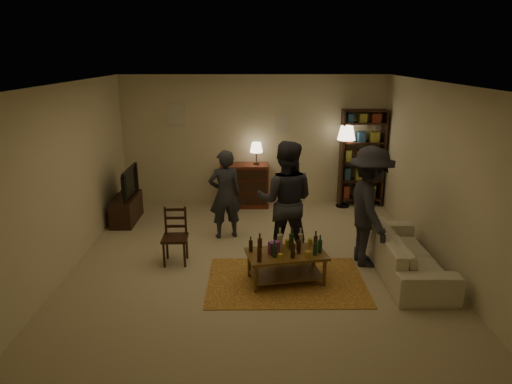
{
  "coord_description": "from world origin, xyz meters",
  "views": [
    {
      "loc": [
        -0.05,
        -6.48,
        3.09
      ],
      "look_at": [
        0.02,
        0.1,
        1.1
      ],
      "focal_mm": 32.0,
      "sensor_mm": 36.0,
      "label": 1
    }
  ],
  "objects_px": {
    "coffee_table": "(286,256)",
    "person_by_sofa": "(369,207)",
    "dining_chair": "(175,234)",
    "floor_lamp": "(346,139)",
    "bookshelf": "(362,157)",
    "person_right": "(285,201)",
    "dresser": "(245,184)",
    "person_left": "(225,194)",
    "tv_stand": "(126,202)",
    "sofa": "(406,253)"
  },
  "relations": [
    {
      "from": "sofa",
      "to": "person_left",
      "type": "relative_size",
      "value": 1.34
    },
    {
      "from": "dresser",
      "to": "coffee_table",
      "type": "bearing_deg",
      "value": -79.56
    },
    {
      "from": "tv_stand",
      "to": "person_right",
      "type": "xyz_separation_m",
      "value": [
        2.91,
        -1.65,
        0.55
      ]
    },
    {
      "from": "dining_chair",
      "to": "person_by_sofa",
      "type": "relative_size",
      "value": 0.48
    },
    {
      "from": "floor_lamp",
      "to": "person_right",
      "type": "height_order",
      "value": "person_right"
    },
    {
      "from": "person_left",
      "to": "person_by_sofa",
      "type": "height_order",
      "value": "person_by_sofa"
    },
    {
      "from": "person_right",
      "to": "floor_lamp",
      "type": "bearing_deg",
      "value": -109.57
    },
    {
      "from": "coffee_table",
      "to": "dresser",
      "type": "distance_m",
      "value": 3.44
    },
    {
      "from": "person_right",
      "to": "bookshelf",
      "type": "bearing_deg",
      "value": -114.32
    },
    {
      "from": "sofa",
      "to": "person_left",
      "type": "distance_m",
      "value": 3.09
    },
    {
      "from": "dining_chair",
      "to": "person_left",
      "type": "bearing_deg",
      "value": 53.1
    },
    {
      "from": "person_left",
      "to": "sofa",
      "type": "bearing_deg",
      "value": 136.69
    },
    {
      "from": "dining_chair",
      "to": "floor_lamp",
      "type": "relative_size",
      "value": 0.51
    },
    {
      "from": "dresser",
      "to": "person_by_sofa",
      "type": "bearing_deg",
      "value": -55.87
    },
    {
      "from": "dining_chair",
      "to": "person_left",
      "type": "relative_size",
      "value": 0.56
    },
    {
      "from": "tv_stand",
      "to": "bookshelf",
      "type": "bearing_deg",
      "value": 11.8
    },
    {
      "from": "dresser",
      "to": "floor_lamp",
      "type": "relative_size",
      "value": 0.8
    },
    {
      "from": "dining_chair",
      "to": "tv_stand",
      "type": "relative_size",
      "value": 0.83
    },
    {
      "from": "dining_chair",
      "to": "person_by_sofa",
      "type": "xyz_separation_m",
      "value": [
        2.92,
        -0.09,
        0.46
      ]
    },
    {
      "from": "bookshelf",
      "to": "coffee_table",
      "type": "bearing_deg",
      "value": -117.74
    },
    {
      "from": "tv_stand",
      "to": "person_left",
      "type": "distance_m",
      "value": 2.13
    },
    {
      "from": "bookshelf",
      "to": "person_left",
      "type": "bearing_deg",
      "value": -147.26
    },
    {
      "from": "coffee_table",
      "to": "floor_lamp",
      "type": "relative_size",
      "value": 0.69
    },
    {
      "from": "tv_stand",
      "to": "floor_lamp",
      "type": "xyz_separation_m",
      "value": [
        4.32,
        0.85,
        1.06
      ]
    },
    {
      "from": "tv_stand",
      "to": "bookshelf",
      "type": "height_order",
      "value": "bookshelf"
    },
    {
      "from": "floor_lamp",
      "to": "sofa",
      "type": "height_order",
      "value": "floor_lamp"
    },
    {
      "from": "sofa",
      "to": "person_right",
      "type": "height_order",
      "value": "person_right"
    },
    {
      "from": "person_by_sofa",
      "to": "coffee_table",
      "type": "bearing_deg",
      "value": 112.09
    },
    {
      "from": "person_by_sofa",
      "to": "bookshelf",
      "type": "bearing_deg",
      "value": -13.73
    },
    {
      "from": "dresser",
      "to": "person_right",
      "type": "bearing_deg",
      "value": -75.58
    },
    {
      "from": "coffee_table",
      "to": "sofa",
      "type": "height_order",
      "value": "coffee_table"
    },
    {
      "from": "dining_chair",
      "to": "person_by_sofa",
      "type": "height_order",
      "value": "person_by_sofa"
    },
    {
      "from": "person_left",
      "to": "person_right",
      "type": "height_order",
      "value": "person_right"
    },
    {
      "from": "sofa",
      "to": "coffee_table",
      "type": "bearing_deg",
      "value": 98.68
    },
    {
      "from": "dining_chair",
      "to": "person_right",
      "type": "height_order",
      "value": "person_right"
    },
    {
      "from": "bookshelf",
      "to": "person_right",
      "type": "xyz_separation_m",
      "value": [
        -1.78,
        -2.63,
        -0.1
      ]
    },
    {
      "from": "floor_lamp",
      "to": "person_by_sofa",
      "type": "height_order",
      "value": "person_by_sofa"
    },
    {
      "from": "tv_stand",
      "to": "floor_lamp",
      "type": "distance_m",
      "value": 4.53
    },
    {
      "from": "coffee_table",
      "to": "person_by_sofa",
      "type": "distance_m",
      "value": 1.49
    },
    {
      "from": "bookshelf",
      "to": "person_by_sofa",
      "type": "distance_m",
      "value": 2.91
    },
    {
      "from": "tv_stand",
      "to": "dresser",
      "type": "height_order",
      "value": "dresser"
    },
    {
      "from": "person_right",
      "to": "person_by_sofa",
      "type": "relative_size",
      "value": 1.02
    },
    {
      "from": "dining_chair",
      "to": "bookshelf",
      "type": "distance_m",
      "value": 4.47
    },
    {
      "from": "sofa",
      "to": "floor_lamp",
      "type": "bearing_deg",
      "value": 6.16
    },
    {
      "from": "coffee_table",
      "to": "person_by_sofa",
      "type": "height_order",
      "value": "person_by_sofa"
    },
    {
      "from": "dining_chair",
      "to": "bookshelf",
      "type": "height_order",
      "value": "bookshelf"
    },
    {
      "from": "bookshelf",
      "to": "person_by_sofa",
      "type": "height_order",
      "value": "bookshelf"
    },
    {
      "from": "tv_stand",
      "to": "sofa",
      "type": "distance_m",
      "value": 5.14
    },
    {
      "from": "dresser",
      "to": "bookshelf",
      "type": "height_order",
      "value": "bookshelf"
    },
    {
      "from": "person_left",
      "to": "bookshelf",
      "type": "bearing_deg",
      "value": -163.07
    }
  ]
}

